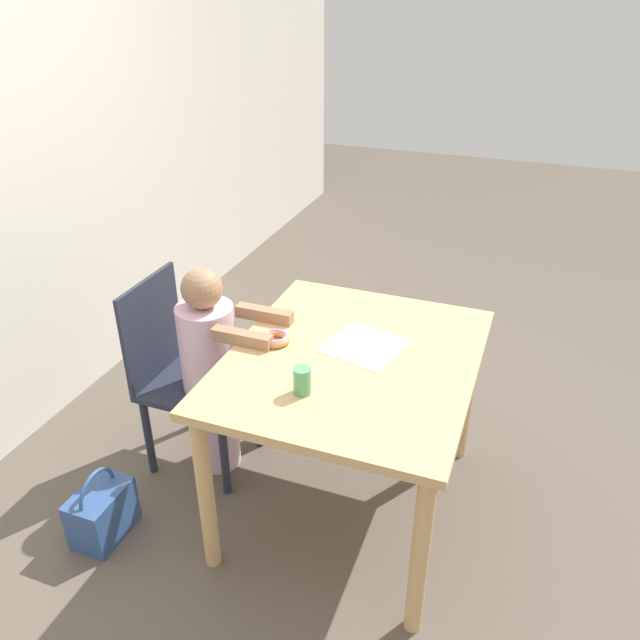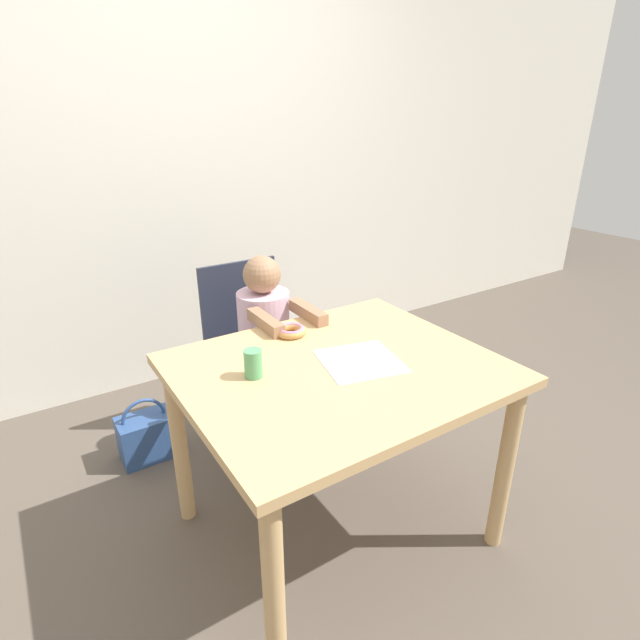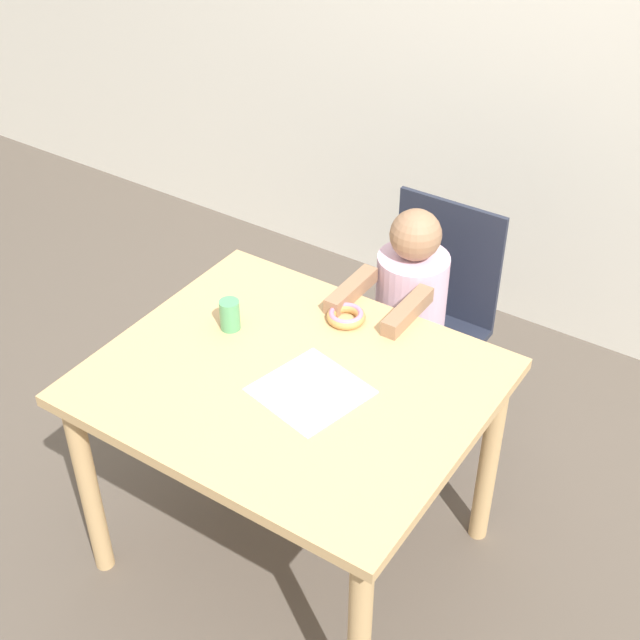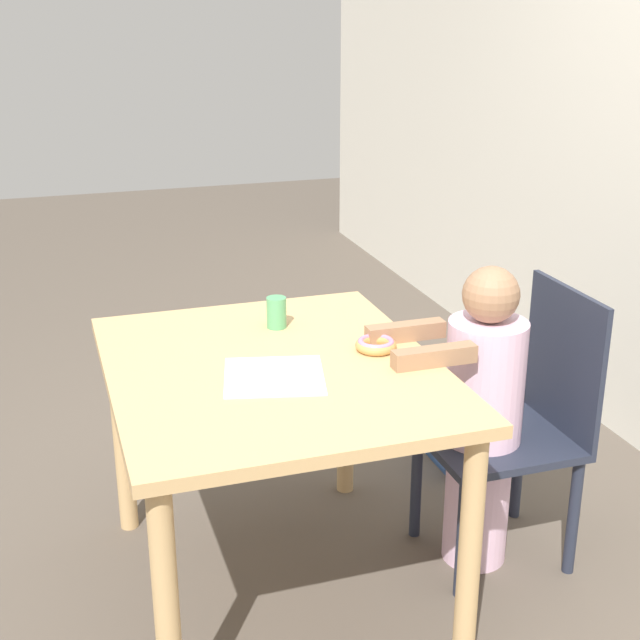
{
  "view_description": "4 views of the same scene",
  "coord_description": "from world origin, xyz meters",
  "views": [
    {
      "loc": [
        -1.87,
        -0.57,
        1.97
      ],
      "look_at": [
        0.01,
        0.13,
        0.85
      ],
      "focal_mm": 35.0,
      "sensor_mm": 36.0,
      "label": 1
    },
    {
      "loc": [
        -0.88,
        -1.24,
        1.55
      ],
      "look_at": [
        0.01,
        0.13,
        0.85
      ],
      "focal_mm": 28.0,
      "sensor_mm": 36.0,
      "label": 2
    },
    {
      "loc": [
        1.11,
        -1.53,
        2.35
      ],
      "look_at": [
        0.01,
        0.13,
        0.85
      ],
      "focal_mm": 50.0,
      "sensor_mm": 36.0,
      "label": 3
    },
    {
      "loc": [
        2.19,
        -0.57,
        1.7
      ],
      "look_at": [
        0.01,
        0.13,
        0.85
      ],
      "focal_mm": 50.0,
      "sensor_mm": 36.0,
      "label": 4
    }
  ],
  "objects": [
    {
      "name": "dining_table",
      "position": [
        0.0,
        0.0,
        0.63
      ],
      "size": [
        1.07,
        0.89,
        0.73
      ],
      "color": "tan",
      "rests_on": "ground_plane"
    },
    {
      "name": "ground_plane",
      "position": [
        0.0,
        0.0,
        0.0
      ],
      "size": [
        12.0,
        12.0,
        0.0
      ],
      "primitive_type": "plane",
      "color": "brown"
    },
    {
      "name": "napkin",
      "position": [
        0.08,
        -0.02,
        0.74
      ],
      "size": [
        0.32,
        0.32,
        0.0
      ],
      "color": "white",
      "rests_on": "dining_table"
    },
    {
      "name": "child_figure",
      "position": [
        0.04,
        0.64,
        0.49
      ],
      "size": [
        0.25,
        0.46,
        0.97
      ],
      "color": "silver",
      "rests_on": "ground_plane"
    },
    {
      "name": "chair",
      "position": [
        0.04,
        0.77,
        0.44
      ],
      "size": [
        0.4,
        0.44,
        0.88
      ],
      "color": "#232838",
      "rests_on": "ground_plane"
    },
    {
      "name": "donut",
      "position": [
        -0.01,
        0.31,
        0.75
      ],
      "size": [
        0.12,
        0.12,
        0.03
      ],
      "color": "tan",
      "rests_on": "dining_table"
    },
    {
      "name": "handbag",
      "position": [
        -0.5,
        0.86,
        0.12
      ],
      "size": [
        0.25,
        0.17,
        0.32
      ],
      "color": "#2D4C84",
      "rests_on": "ground_plane"
    },
    {
      "name": "cup",
      "position": [
        -0.28,
        0.09,
        0.78
      ],
      "size": [
        0.06,
        0.06,
        0.1
      ],
      "color": "#519E66",
      "rests_on": "dining_table"
    }
  ]
}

